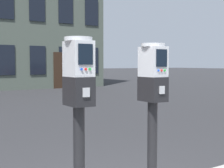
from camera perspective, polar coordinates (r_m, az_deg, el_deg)
The scene contains 2 objects.
parking_meter_near_kerb at distance 2.49m, azimuth -5.95°, elevation -2.39°, with size 0.22×0.25×1.50m.
parking_meter_twin_adjacent at distance 2.92m, azimuth 7.28°, elevation -1.83°, with size 0.22×0.25×1.48m.
Camera 1 is at (-1.68, -2.36, 1.43)m, focal length 51.22 mm.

